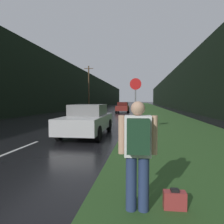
% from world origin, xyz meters
% --- Properties ---
extents(grass_verge, '(6.00, 240.00, 0.02)m').
position_xyz_m(grass_verge, '(6.42, 40.00, 0.01)').
color(grass_verge, '#2D5123').
rests_on(grass_verge, ground_plane).
extents(lane_stripe_b, '(0.12, 3.00, 0.01)m').
position_xyz_m(lane_stripe_b, '(0.00, 7.59, 0.00)').
color(lane_stripe_b, silver).
rests_on(lane_stripe_b, ground_plane).
extents(lane_stripe_c, '(0.12, 3.00, 0.01)m').
position_xyz_m(lane_stripe_c, '(0.00, 14.59, 0.00)').
color(lane_stripe_c, silver).
rests_on(lane_stripe_c, ground_plane).
extents(lane_stripe_d, '(0.12, 3.00, 0.01)m').
position_xyz_m(lane_stripe_d, '(0.00, 21.59, 0.00)').
color(lane_stripe_d, silver).
rests_on(lane_stripe_d, ground_plane).
extents(treeline_far_side, '(2.00, 140.00, 8.63)m').
position_xyz_m(treeline_far_side, '(-9.42, 50.00, 4.31)').
color(treeline_far_side, black).
rests_on(treeline_far_side, ground_plane).
extents(treeline_near_side, '(2.00, 140.00, 8.55)m').
position_xyz_m(treeline_near_side, '(12.42, 50.00, 4.27)').
color(treeline_near_side, black).
rests_on(treeline_near_side, ground_plane).
extents(utility_pole_far, '(1.80, 0.24, 8.53)m').
position_xyz_m(utility_pole_far, '(-5.79, 39.48, 4.40)').
color(utility_pole_far, '#4C3823').
rests_on(utility_pole_far, ground_plane).
extents(stop_sign, '(0.61, 0.07, 2.94)m').
position_xyz_m(stop_sign, '(4.09, 11.93, 1.75)').
color(stop_sign, slate).
rests_on(stop_sign, ground_plane).
extents(hitchhiker_with_backpack, '(0.60, 0.42, 1.74)m').
position_xyz_m(hitchhiker_with_backpack, '(4.33, 4.24, 1.00)').
color(hitchhiker_with_backpack, navy).
rests_on(hitchhiker_with_backpack, ground_plane).
extents(suitcase, '(0.36, 0.17, 0.34)m').
position_xyz_m(suitcase, '(4.92, 4.40, 0.16)').
color(suitcase, '#9E3333').
rests_on(suitcase, ground_plane).
extents(car_passing_near, '(1.95, 4.72, 1.55)m').
position_xyz_m(car_passing_near, '(1.71, 10.96, 0.78)').
color(car_passing_near, '#BCBCBC').
rests_on(car_passing_near, ground_plane).
extents(car_passing_far, '(1.83, 4.47, 1.53)m').
position_xyz_m(car_passing_far, '(1.71, 30.74, 0.77)').
color(car_passing_far, maroon).
rests_on(car_passing_far, ground_plane).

